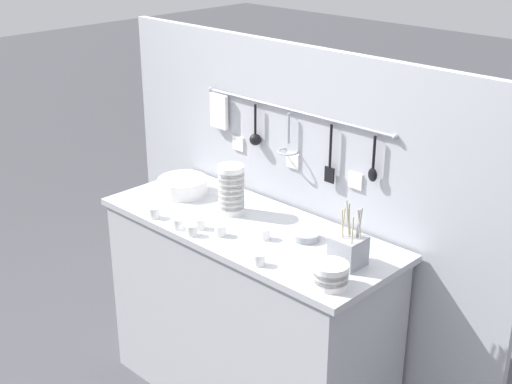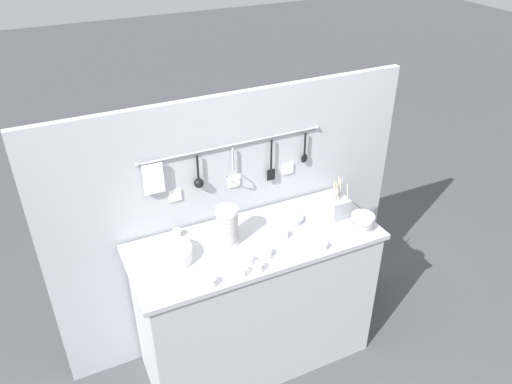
# 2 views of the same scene
# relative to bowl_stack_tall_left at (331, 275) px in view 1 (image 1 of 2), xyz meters

# --- Properties ---
(counter) EXTENTS (1.43, 0.57, 0.94)m
(counter) POSITION_rel_bowl_stack_tall_left_xyz_m (-0.60, 0.17, -0.52)
(counter) COLOR #ADAFB5
(counter) RESTS_ON ground
(back_wall) EXTENTS (2.23, 0.11, 1.70)m
(back_wall) POSITION_rel_bowl_stack_tall_left_xyz_m (-0.60, 0.48, -0.14)
(back_wall) COLOR #A8AAB2
(back_wall) RESTS_ON ground
(bowl_stack_tall_left) EXTENTS (0.13, 0.13, 0.09)m
(bowl_stack_tall_left) POSITION_rel_bowl_stack_tall_left_xyz_m (0.00, 0.00, 0.00)
(bowl_stack_tall_left) COLOR white
(bowl_stack_tall_left) RESTS_ON counter
(bowl_stack_back_corner) EXTENTS (0.12, 0.12, 0.23)m
(bowl_stack_back_corner) POSITION_rel_bowl_stack_tall_left_xyz_m (-0.75, 0.21, 0.07)
(bowl_stack_back_corner) COLOR white
(bowl_stack_back_corner) RESTS_ON counter
(plate_stack) EXTENTS (0.24, 0.24, 0.08)m
(plate_stack) POSITION_rel_bowl_stack_tall_left_xyz_m (-1.08, 0.20, -0.01)
(plate_stack) COLOR white
(plate_stack) RESTS_ON counter
(steel_mixing_bowl) EXTENTS (0.11, 0.11, 0.03)m
(steel_mixing_bowl) POSITION_rel_bowl_stack_tall_left_xyz_m (-0.32, 0.23, -0.03)
(steel_mixing_bowl) COLOR #93969E
(steel_mixing_bowl) RESTS_ON counter
(cutlery_caddy) EXTENTS (0.12, 0.12, 0.28)m
(cutlery_caddy) POSITION_rel_bowl_stack_tall_left_xyz_m (-0.06, 0.18, 0.02)
(cutlery_caddy) COLOR #93969E
(cutlery_caddy) RESTS_ON counter
(cup_beside_plates) EXTENTS (0.05, 0.05, 0.05)m
(cup_beside_plates) POSITION_rel_bowl_stack_tall_left_xyz_m (-0.96, -0.08, -0.02)
(cup_beside_plates) COLOR white
(cup_beside_plates) RESTS_ON counter
(cup_edge_near) EXTENTS (0.05, 0.05, 0.05)m
(cup_edge_near) POSITION_rel_bowl_stack_tall_left_xyz_m (-0.61, 0.01, -0.02)
(cup_edge_near) COLOR white
(cup_edge_near) RESTS_ON counter
(cup_by_caddy) EXTENTS (0.05, 0.05, 0.05)m
(cup_by_caddy) POSITION_rel_bowl_stack_tall_left_xyz_m (-0.30, -0.07, -0.02)
(cup_by_caddy) COLOR white
(cup_by_caddy) RESTS_ON counter
(cup_mid_row) EXTENTS (0.05, 0.05, 0.05)m
(cup_mid_row) POSITION_rel_bowl_stack_tall_left_xyz_m (-0.98, 0.38, -0.02)
(cup_mid_row) COLOR white
(cup_mid_row) RESTS_ON counter
(cup_front_left) EXTENTS (0.05, 0.05, 0.05)m
(cup_front_left) POSITION_rel_bowl_stack_tall_left_xyz_m (-0.45, 0.12, -0.02)
(cup_front_left) COLOR white
(cup_front_left) RESTS_ON counter
(cup_edge_far) EXTENTS (0.05, 0.05, 0.05)m
(cup_edge_far) POSITION_rel_bowl_stack_tall_left_xyz_m (-0.79, -0.08, -0.02)
(cup_edge_far) COLOR white
(cup_edge_far) RESTS_ON counter
(cup_centre) EXTENTS (0.05, 0.05, 0.05)m
(cup_centre) POSITION_rel_bowl_stack_tall_left_xyz_m (-0.72, -0.01, -0.02)
(cup_centre) COLOR white
(cup_centre) RESTS_ON counter
(cup_back_left) EXTENTS (0.05, 0.05, 0.05)m
(cup_back_left) POSITION_rel_bowl_stack_tall_left_xyz_m (-0.70, -0.08, -0.02)
(cup_back_left) COLOR white
(cup_back_left) RESTS_ON counter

